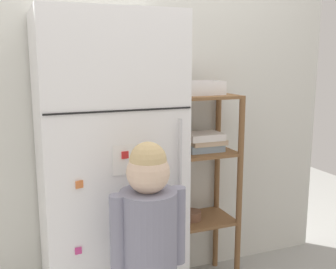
{
  "coord_description": "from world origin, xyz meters",
  "views": [
    {
      "loc": [
        -0.75,
        -2.06,
        1.45
      ],
      "look_at": [
        0.08,
        0.02,
        1.02
      ],
      "focal_mm": 43.45,
      "sensor_mm": 36.0,
      "label": 1
    }
  ],
  "objects_px": {
    "child_standing": "(149,236)",
    "pantry_shelf_unit": "(202,168)",
    "refrigerator": "(109,172)",
    "fruit_bin": "(204,90)"
  },
  "relations": [
    {
      "from": "child_standing",
      "to": "pantry_shelf_unit",
      "type": "bearing_deg",
      "value": 46.26
    },
    {
      "from": "refrigerator",
      "to": "child_standing",
      "type": "bearing_deg",
      "value": -82.6
    },
    {
      "from": "refrigerator",
      "to": "pantry_shelf_unit",
      "type": "xyz_separation_m",
      "value": [
        0.62,
        0.12,
        -0.07
      ]
    },
    {
      "from": "refrigerator",
      "to": "fruit_bin",
      "type": "xyz_separation_m",
      "value": [
        0.63,
        0.13,
        0.42
      ]
    },
    {
      "from": "child_standing",
      "to": "pantry_shelf_unit",
      "type": "relative_size",
      "value": 0.89
    },
    {
      "from": "refrigerator",
      "to": "fruit_bin",
      "type": "distance_m",
      "value": 0.77
    },
    {
      "from": "refrigerator",
      "to": "pantry_shelf_unit",
      "type": "bearing_deg",
      "value": 10.65
    },
    {
      "from": "refrigerator",
      "to": "child_standing",
      "type": "height_order",
      "value": "refrigerator"
    },
    {
      "from": "fruit_bin",
      "to": "pantry_shelf_unit",
      "type": "bearing_deg",
      "value": -131.87
    },
    {
      "from": "child_standing",
      "to": "fruit_bin",
      "type": "height_order",
      "value": "fruit_bin"
    }
  ]
}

